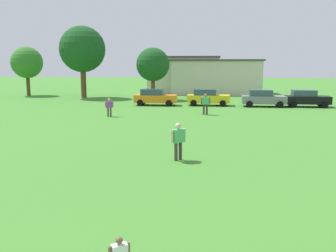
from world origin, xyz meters
The scene contains 13 objects.
ground_plane centered at (0.00, 30.00, 0.00)m, with size 160.00×160.00×0.00m, color #42842D.
adult_bystander centered at (1.33, 13.49, 1.01)m, with size 0.62×0.61×1.70m.
bystander_near_trees centered at (2.07, 28.97, 1.05)m, with size 0.84×0.40×1.77m.
bystander_midfield centered at (-5.64, 26.83, 0.88)m, with size 0.70×0.36×1.49m.
parked_car_orange_0 centered at (-3.29, 35.56, 0.86)m, with size 4.30×2.02×1.68m.
parked_car_yellow_1 centered at (2.08, 36.07, 0.86)m, with size 4.30×2.02×1.68m.
parked_car_gray_2 centered at (7.59, 35.70, 0.86)m, with size 4.30×2.02×1.68m.
parked_car_black_3 centered at (11.83, 36.02, 0.86)m, with size 4.30×2.02×1.68m.
tree_far_left centered at (-21.91, 45.05, 4.34)m, with size 4.13×4.13×6.43m.
tree_center centered at (-13.52, 42.97, 5.95)m, with size 5.66×5.66×8.82m.
tree_far_right centered at (-4.48, 41.49, 4.11)m, with size 3.90×3.90×6.08m.
house_left centered at (-1.65, 51.58, 2.63)m, with size 10.12×6.25×5.24m.
house_right centered at (2.90, 51.58, 2.41)m, with size 12.57×7.70×4.80m.
Camera 1 is at (2.97, -3.06, 4.33)m, focal length 40.74 mm.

